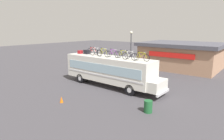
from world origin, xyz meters
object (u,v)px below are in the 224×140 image
object	(u,v)px
trash_bin	(148,106)
street_lamp	(131,46)
luggage_bag_1	(80,52)
rooftop_bicycle_2	(96,52)
rooftop_bicycle_1	(93,51)
bus	(110,69)
rooftop_bicycle_4	(113,54)
rooftop_bicycle_5	(123,55)
traffic_cone	(61,100)
rooftop_bicycle_7	(141,57)
luggage_bag_2	(87,52)
rooftop_bicycle_3	(103,53)
rooftop_bicycle_6	(130,56)

from	to	relation	value
trash_bin	street_lamp	xyz separation A→B (m)	(-8.34, 10.10, 3.29)
luggage_bag_1	rooftop_bicycle_2	xyz separation A→B (m)	(2.66, -0.11, 0.20)
trash_bin	street_lamp	distance (m)	13.50
street_lamp	rooftop_bicycle_1	bearing A→B (deg)	-100.87
bus	rooftop_bicycle_4	xyz separation A→B (m)	(0.45, -0.01, 1.72)
rooftop_bicycle_5	trash_bin	bearing A→B (deg)	-36.12
rooftop_bicycle_2	traffic_cone	distance (m)	7.18
rooftop_bicycle_4	rooftop_bicycle_7	size ratio (longest dim) A/B	1.01
rooftop_bicycle_1	trash_bin	size ratio (longest dim) A/B	1.87
luggage_bag_1	rooftop_bicycle_2	world-z (taller)	rooftop_bicycle_2
luggage_bag_2	rooftop_bicycle_1	size ratio (longest dim) A/B	0.37
rooftop_bicycle_5	rooftop_bicycle_4	bearing A→B (deg)	-166.70
rooftop_bicycle_5	rooftop_bicycle_1	bearing A→B (deg)	177.78
luggage_bag_2	rooftop_bicycle_2	size ratio (longest dim) A/B	0.38
rooftop_bicycle_4	rooftop_bicycle_3	bearing A→B (deg)	-162.88
rooftop_bicycle_1	rooftop_bicycle_2	distance (m)	1.27
bus	rooftop_bicycle_4	world-z (taller)	rooftop_bicycle_4
rooftop_bicycle_2	rooftop_bicycle_6	world-z (taller)	rooftop_bicycle_2
trash_bin	rooftop_bicycle_1	bearing A→B (deg)	158.20
rooftop_bicycle_3	rooftop_bicycle_6	xyz separation A→B (m)	(3.38, -0.02, -0.01)
luggage_bag_1	rooftop_bicycle_5	xyz separation A→B (m)	(6.11, 0.34, 0.17)
luggage_bag_2	street_lamp	bearing A→B (deg)	73.25
rooftop_bicycle_7	trash_bin	size ratio (longest dim) A/B	1.87
luggage_bag_2	bus	bearing A→B (deg)	-2.93
rooftop_bicycle_4	bus	bearing A→B (deg)	178.15
luggage_bag_1	bus	bearing A→B (deg)	1.15
rooftop_bicycle_6	trash_bin	world-z (taller)	rooftop_bicycle_6
rooftop_bicycle_7	rooftop_bicycle_4	bearing A→B (deg)	179.66
rooftop_bicycle_2	rooftop_bicycle_3	xyz separation A→B (m)	(1.27, -0.14, 0.01)
rooftop_bicycle_4	rooftop_bicycle_5	bearing A→B (deg)	13.30
street_lamp	rooftop_bicycle_5	bearing A→B (deg)	-62.62
luggage_bag_2	rooftop_bicycle_6	bearing A→B (deg)	-4.89
rooftop_bicycle_6	street_lamp	size ratio (longest dim) A/B	0.30
luggage_bag_2	rooftop_bicycle_3	bearing A→B (deg)	-9.68
rooftop_bicycle_1	rooftop_bicycle_5	xyz separation A→B (m)	(4.55, -0.18, -0.00)
rooftop_bicycle_6	luggage_bag_1	bearing A→B (deg)	177.85
rooftop_bicycle_2	rooftop_bicycle_5	world-z (taller)	rooftop_bicycle_2
rooftop_bicycle_1	trash_bin	bearing A→B (deg)	-21.80
rooftop_bicycle_2	street_lamp	xyz separation A→B (m)	(0.10, 6.91, 0.15)
rooftop_bicycle_2	rooftop_bicycle_7	world-z (taller)	rooftop_bicycle_2
rooftop_bicycle_1	rooftop_bicycle_7	world-z (taller)	rooftop_bicycle_1
rooftop_bicycle_4	trash_bin	distance (m)	7.65
rooftop_bicycle_2	street_lamp	distance (m)	6.91
rooftop_bicycle_3	rooftop_bicycle_5	bearing A→B (deg)	15.17
rooftop_bicycle_1	rooftop_bicycle_6	world-z (taller)	rooftop_bicycle_6
traffic_cone	rooftop_bicycle_6	bearing A→B (deg)	64.01
rooftop_bicycle_7	street_lamp	distance (m)	8.80
rooftop_bicycle_3	rooftop_bicycle_4	xyz separation A→B (m)	(1.06, 0.33, -0.02)
rooftop_bicycle_3	street_lamp	distance (m)	7.15
rooftop_bicycle_3	rooftop_bicycle_1	bearing A→B (deg)	162.00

